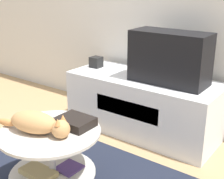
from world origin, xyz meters
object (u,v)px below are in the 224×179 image
tv (169,58)px  dvd_box (75,122)px  cat (37,123)px  speaker (96,62)px

tv → dvd_box: tv is taller
tv → cat: bearing=-102.6°
dvd_box → cat: (-0.11, -0.20, 0.04)m
tv → dvd_box: size_ratio=2.84×
tv → dvd_box: (-0.15, -0.96, -0.24)m
tv → cat: (-0.26, -1.16, -0.21)m
speaker → cat: (0.52, -1.18, -0.05)m
speaker → cat: speaker is taller
dvd_box → cat: bearing=-118.9°
speaker → cat: size_ratio=0.21×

